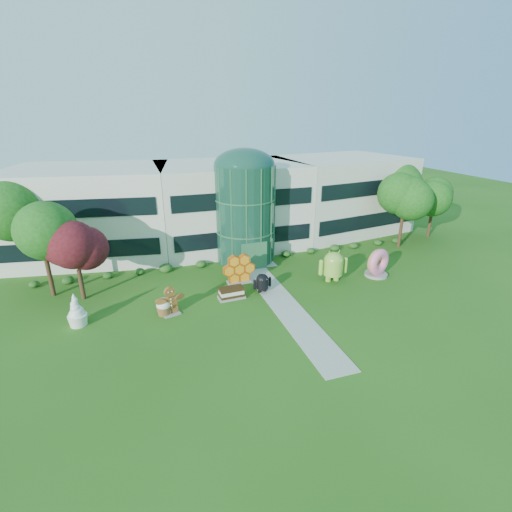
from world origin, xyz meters
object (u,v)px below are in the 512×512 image
object	(u,v)px
android_green	(333,264)
android_black	(262,282)
gingerbread	(170,301)
donut	(377,262)

from	to	relation	value
android_green	android_black	distance (m)	6.97
android_green	gingerbread	bearing A→B (deg)	-168.79
android_green	android_black	world-z (taller)	android_green
android_green	android_black	size ratio (longest dim) A/B	1.67
android_green	donut	size ratio (longest dim) A/B	1.19
android_black	gingerbread	distance (m)	8.05
gingerbread	android_black	bearing A→B (deg)	-5.61
android_green	donut	world-z (taller)	android_green
android_black	gingerbread	bearing A→B (deg)	-173.99
android_green	gingerbread	world-z (taller)	android_green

